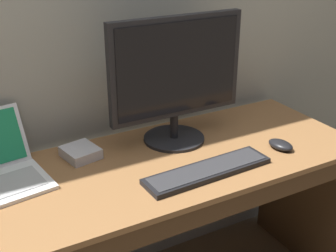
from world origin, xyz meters
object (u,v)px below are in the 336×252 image
Objects in this scene: external_monitor at (176,75)px; wired_keyboard at (208,171)px; computer_mouse at (281,145)px; external_drive_box at (81,152)px.

external_monitor reaches higher than wired_keyboard.
wired_keyboard is at bearing 172.03° from computer_mouse.
computer_mouse is at bearing 3.31° from wired_keyboard.
external_monitor reaches higher than computer_mouse.
external_monitor is at bearing -8.25° from external_drive_box.
external_monitor is 4.21× the size of external_drive_box.
wired_keyboard is at bearing -95.89° from external_monitor.
external_monitor is 1.13× the size of wired_keyboard.
external_drive_box is at bearing 144.96° from computer_mouse.
external_monitor is at bearing 130.51° from computer_mouse.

